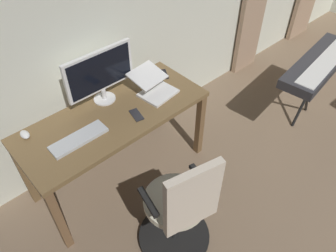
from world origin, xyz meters
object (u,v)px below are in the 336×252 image
(desk, at_px, (115,123))
(computer_keyboard, at_px, (79,139))
(computer_monitor, at_px, (100,73))
(laptop, at_px, (154,87))
(computer_mouse, at_px, (25,135))
(cell_phone_face_up, at_px, (163,74))
(piano_keyboard, at_px, (319,65))
(cell_phone_by_monitor, at_px, (136,115))
(office_chair, at_px, (180,211))

(desk, height_order, computer_keyboard, computer_keyboard)
(desk, xyz_separation_m, computer_monitor, (-0.06, -0.20, 0.36))
(computer_monitor, distance_m, laptop, 0.47)
(computer_mouse, distance_m, cell_phone_face_up, 1.27)
(piano_keyboard, bearing_deg, cell_phone_by_monitor, -24.60)
(piano_keyboard, bearing_deg, computer_monitor, -32.89)
(desk, bearing_deg, office_chair, 83.49)
(desk, xyz_separation_m, computer_mouse, (0.62, -0.23, 0.11))
(computer_mouse, relative_size, piano_keyboard, 0.09)
(computer_keyboard, relative_size, cell_phone_by_monitor, 2.97)
(cell_phone_face_up, bearing_deg, computer_keyboard, 40.21)
(cell_phone_by_monitor, bearing_deg, computer_mouse, -13.57)
(office_chair, height_order, cell_phone_face_up, office_chair)
(laptop, relative_size, piano_keyboard, 0.33)
(desk, relative_size, computer_mouse, 15.39)
(desk, xyz_separation_m, laptop, (-0.42, 0.00, 0.15))
(desk, relative_size, laptop, 4.01)
(computer_mouse, xyz_separation_m, piano_keyboard, (-2.54, 0.94, -0.07))
(cell_phone_face_up, bearing_deg, office_chair, 82.27)
(office_chair, relative_size, piano_keyboard, 0.91)
(computer_monitor, height_order, computer_mouse, computer_monitor)
(computer_mouse, height_order, piano_keyboard, computer_mouse)
(office_chair, bearing_deg, computer_mouse, 128.38)
(office_chair, height_order, cell_phone_by_monitor, office_chair)
(computer_monitor, relative_size, piano_keyboard, 0.51)
(cell_phone_face_up, distance_m, piano_keyboard, 1.53)
(office_chair, xyz_separation_m, computer_keyboard, (0.25, -0.81, 0.27))
(office_chair, height_order, laptop, office_chair)
(desk, bearing_deg, cell_phone_by_monitor, 133.13)
(desk, relative_size, cell_phone_face_up, 10.69)
(computer_keyboard, relative_size, piano_keyboard, 0.37)
(computer_monitor, relative_size, cell_phone_by_monitor, 4.13)
(computer_keyboard, bearing_deg, office_chair, 107.11)
(desk, relative_size, cell_phone_by_monitor, 10.69)
(computer_monitor, distance_m, computer_mouse, 0.72)
(computer_monitor, xyz_separation_m, computer_mouse, (0.67, -0.03, -0.24))
(computer_mouse, bearing_deg, laptop, 167.17)
(computer_mouse, xyz_separation_m, cell_phone_face_up, (-1.27, 0.10, -0.01))
(laptop, xyz_separation_m, computer_mouse, (1.04, -0.24, -0.04))
(desk, relative_size, computer_monitor, 2.59)
(cell_phone_by_monitor, relative_size, cell_phone_face_up, 1.00)
(laptop, height_order, cell_phone_face_up, laptop)
(cell_phone_by_monitor, bearing_deg, piano_keyboard, 175.13)
(office_chair, bearing_deg, laptop, 72.08)
(desk, xyz_separation_m, office_chair, (0.10, 0.87, -0.16))
(cell_phone_by_monitor, height_order, piano_keyboard, piano_keyboard)
(computer_mouse, bearing_deg, office_chair, 115.18)
(office_chair, bearing_deg, computer_keyboard, 120.32)
(desk, height_order, computer_monitor, computer_monitor)
(desk, xyz_separation_m, cell_phone_by_monitor, (-0.13, 0.13, 0.10))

